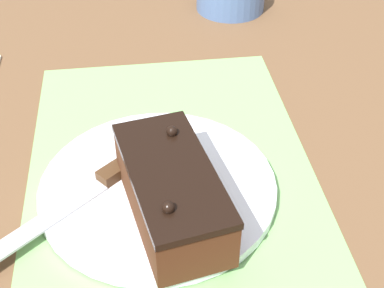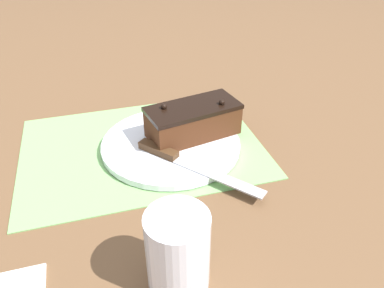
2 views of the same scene
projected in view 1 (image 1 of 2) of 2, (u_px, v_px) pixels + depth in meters
The scene contains 5 objects.
ground_plane at pixel (170, 161), 0.66m from camera, with size 3.00×3.00×0.00m, color brown.
placemat_woven at pixel (170, 159), 0.66m from camera, with size 0.46×0.34×0.00m, color #7AB266.
cake_plate at pixel (158, 187), 0.61m from camera, with size 0.27×0.27×0.01m.
chocolate_cake at pixel (172, 192), 0.55m from camera, with size 0.19×0.11×0.07m.
serving_knife at pixel (100, 183), 0.60m from camera, with size 0.18×0.21×0.01m.
Camera 1 is at (-0.49, 0.04, 0.44)m, focal length 50.00 mm.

